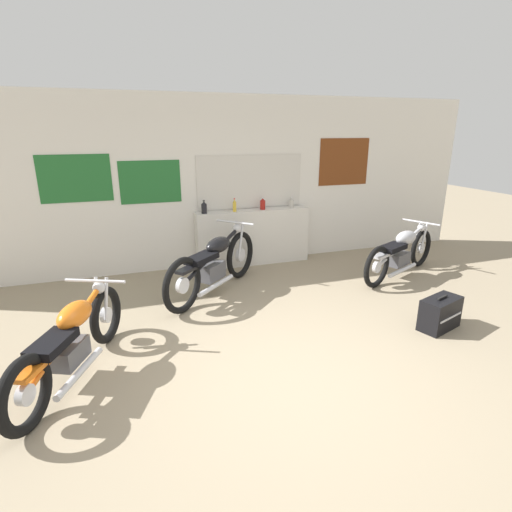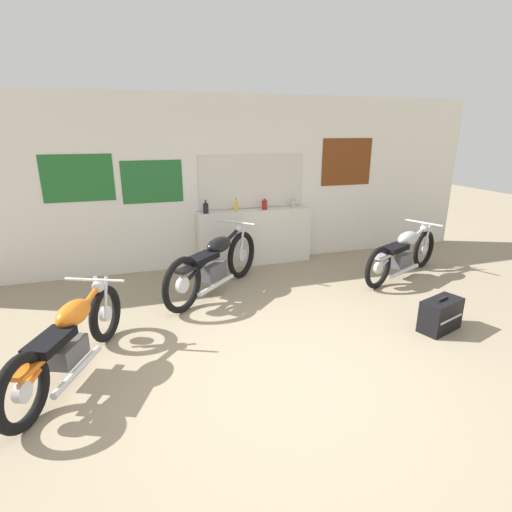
{
  "view_description": "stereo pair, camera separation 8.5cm",
  "coord_description": "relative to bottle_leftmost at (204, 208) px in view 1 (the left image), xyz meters",
  "views": [
    {
      "loc": [
        -1.34,
        -2.96,
        2.26
      ],
      "look_at": [
        0.24,
        1.66,
        0.7
      ],
      "focal_mm": 28.0,
      "sensor_mm": 36.0,
      "label": 1
    },
    {
      "loc": [
        -1.26,
        -2.99,
        2.26
      ],
      "look_at": [
        0.24,
        1.66,
        0.7
      ],
      "focal_mm": 28.0,
      "sensor_mm": 36.0,
      "label": 2
    }
  ],
  "objects": [
    {
      "name": "bottle_leftmost",
      "position": [
        0.0,
        0.0,
        0.0
      ],
      "size": [
        0.09,
        0.09,
        0.21
      ],
      "color": "black",
      "rests_on": "sill_counter"
    },
    {
      "name": "motorcycle_orange",
      "position": [
        -1.82,
        -2.65,
        -0.66
      ],
      "size": [
        0.98,
        1.88,
        0.78
      ],
      "color": "black",
      "rests_on": "ground_plane"
    },
    {
      "name": "sill_counter",
      "position": [
        0.85,
        0.03,
        -0.57
      ],
      "size": [
        1.98,
        0.28,
        0.95
      ],
      "color": "silver",
      "rests_on": "ground_plane"
    },
    {
      "name": "hard_case_black",
      "position": [
        2.16,
        -2.97,
        -0.86
      ],
      "size": [
        0.58,
        0.41,
        0.4
      ],
      "color": "black",
      "rests_on": "ground_plane"
    },
    {
      "name": "wall_back",
      "position": [
        0.09,
        0.2,
        0.36
      ],
      "size": [
        10.0,
        0.07,
        2.8
      ],
      "color": "silver",
      "rests_on": "ground_plane"
    },
    {
      "name": "bottle_right_center",
      "position": [
        1.55,
        0.04,
        -0.02
      ],
      "size": [
        0.09,
        0.09,
        0.18
      ],
      "color": "#B7B2A8",
      "rests_on": "sill_counter"
    },
    {
      "name": "bottle_center",
      "position": [
        1.01,
        0.01,
        -0.0
      ],
      "size": [
        0.09,
        0.09,
        0.21
      ],
      "color": "maroon",
      "rests_on": "sill_counter"
    },
    {
      "name": "motorcycle_silver",
      "position": [
        2.86,
        -1.34,
        -0.64
      ],
      "size": [
        1.91,
        0.99,
        0.81
      ],
      "color": "black",
      "rests_on": "ground_plane"
    },
    {
      "name": "motorcycle_black",
      "position": [
        -0.1,
        -1.06,
        -0.6
      ],
      "size": [
        1.66,
        1.56,
        0.94
      ],
      "color": "black",
      "rests_on": "ground_plane"
    },
    {
      "name": "ground_plane",
      "position": [
        0.07,
        -3.34,
        -1.05
      ],
      "size": [
        24.0,
        24.0,
        0.0
      ],
      "primitive_type": "plane",
      "color": "gray"
    },
    {
      "name": "bottle_left_center",
      "position": [
        0.51,
        -0.01,
        0.0
      ],
      "size": [
        0.06,
        0.06,
        0.22
      ],
      "color": "gold",
      "rests_on": "sill_counter"
    }
  ]
}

